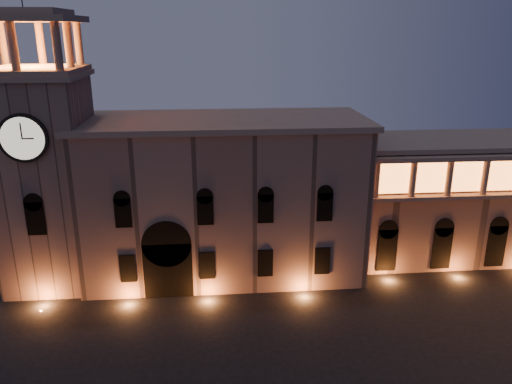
{
  "coord_description": "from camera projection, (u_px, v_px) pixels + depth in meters",
  "views": [
    {
      "loc": [
        -3.01,
        -30.52,
        26.67
      ],
      "look_at": [
        1.04,
        16.0,
        11.27
      ],
      "focal_mm": 35.0,
      "sensor_mm": 36.0,
      "label": 1
    }
  ],
  "objects": [
    {
      "name": "colonnade_wing",
      "position": [
        504.0,
        195.0,
        60.45
      ],
      "size": [
        40.6,
        11.5,
        14.5
      ],
      "color": "#7F5E51",
      "rests_on": "ground"
    },
    {
      "name": "clock_tower",
      "position": [
        45.0,
        171.0,
        51.72
      ],
      "size": [
        9.8,
        9.8,
        32.4
      ],
      "color": "#846456",
      "rests_on": "ground"
    },
    {
      "name": "government_building",
      "position": [
        223.0,
        197.0,
        55.31
      ],
      "size": [
        30.8,
        12.8,
        17.6
      ],
      "color": "#846456",
      "rests_on": "ground"
    }
  ]
}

